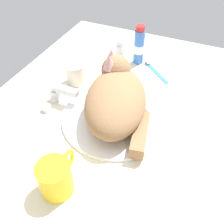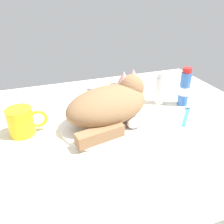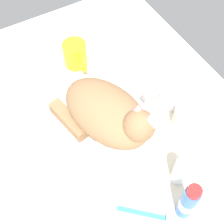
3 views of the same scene
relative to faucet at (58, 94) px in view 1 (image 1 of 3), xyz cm
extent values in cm
cube|color=silver|center=(0.00, -19.44, -4.21)|extent=(110.00, 82.50, 3.00)
cylinder|color=white|center=(0.00, -19.44, -2.15)|extent=(31.46, 31.46, 1.11)
cylinder|color=silver|center=(0.00, 1.22, -0.61)|extent=(3.60, 3.60, 4.20)
cube|color=silver|center=(0.00, -2.99, 2.50)|extent=(2.00, 8.42, 2.00)
cylinder|color=silver|center=(-5.27, 1.22, -1.81)|extent=(2.80, 2.80, 1.80)
cylinder|color=silver|center=(5.27, 1.22, -1.81)|extent=(2.80, 2.80, 1.80)
ellipsoid|color=#936B47|center=(0.00, -19.44, 4.11)|extent=(31.38, 23.73, 11.42)
sphere|color=#936B47|center=(9.73, -15.42, 7.25)|extent=(10.94, 10.94, 8.88)
ellipsoid|color=white|center=(8.02, -15.89, 5.54)|extent=(6.87, 6.25, 4.88)
cone|color=#DB9E9E|center=(7.39, -14.46, 11.03)|extent=(4.92, 4.92, 4.00)
cone|color=#DB9E9E|center=(11.24, -13.38, 11.03)|extent=(4.92, 4.92, 4.00)
cube|color=#936B47|center=(-5.35, -28.81, 0.24)|extent=(14.83, 6.34, 3.68)
ellipsoid|color=white|center=(6.85, -25.85, 0.06)|extent=(6.36, 4.97, 3.31)
cylinder|color=yellow|center=(-26.38, -16.27, 1.59)|extent=(7.62, 7.62, 8.60)
torus|color=yellow|center=(-21.37, -16.27, 1.59)|extent=(5.81, 1.00, 5.81)
cylinder|color=silver|center=(11.00, -0.15, 0.83)|extent=(6.68, 6.68, 7.08)
cylinder|color=white|center=(23.78, -11.36, 2.45)|extent=(3.87, 3.87, 10.31)
cylinder|color=white|center=(23.78, -11.36, 1.93)|extent=(3.95, 3.95, 2.58)
cylinder|color=white|center=(23.78, -11.36, 8.50)|extent=(3.29, 3.29, 1.80)
cylinder|color=#3870C6|center=(31.43, -15.45, 3.64)|extent=(3.81, 3.81, 12.70)
cylinder|color=white|center=(31.43, -15.45, 3.01)|extent=(3.88, 3.88, 3.18)
cylinder|color=red|center=(31.43, -15.45, 10.89)|extent=(3.24, 3.24, 1.80)
cube|color=#388CD8|center=(27.44, -23.94, -2.31)|extent=(10.65, 11.53, 0.80)
cube|color=white|center=(31.58, -19.39, -1.51)|extent=(2.55, 2.60, 0.80)
camera|label=1|loc=(-48.70, -39.59, 50.55)|focal=40.52mm
camera|label=2|loc=(-20.23, -81.09, 37.52)|focal=37.04mm
camera|label=3|loc=(43.94, -43.00, 77.27)|focal=51.66mm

